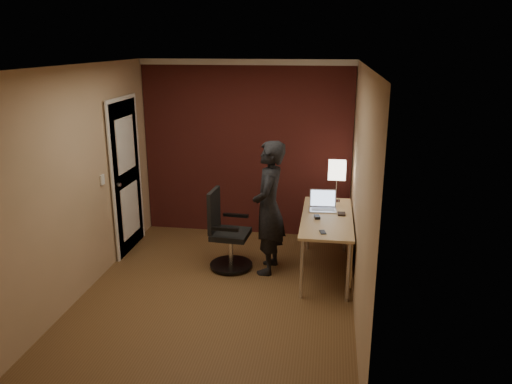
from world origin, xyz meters
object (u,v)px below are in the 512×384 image
phone (323,232)px  wallet (342,214)px  desk (333,227)px  mouse (317,217)px  laptop (323,204)px  person (269,208)px  desk_lamp (337,171)px  office_chair (226,235)px

phone → wallet: bearing=57.8°
desk → phone: phone is taller
mouse → wallet: (0.29, 0.17, -0.01)m
desk → laptop: 0.36m
laptop → phone: size_ratio=2.99×
desk → phone: bearing=-101.9°
desk → person: 0.80m
desk → wallet: 0.19m
desk_lamp → office_chair: (-1.33, -0.63, -0.71)m
wallet → person: size_ratio=0.07×
phone → person: 0.83m
desk → office_chair: bearing=-178.3°
desk_lamp → person: (-0.80, -0.64, -0.33)m
desk_lamp → office_chair: desk_lamp is taller
laptop → office_chair: 1.26m
desk → person: (-0.77, -0.04, 0.21)m
laptop → office_chair: size_ratio=0.35×
phone → person: bearing=129.4°
laptop → mouse: laptop is taller
phone → wallet: wallet is taller
wallet → mouse: bearing=-148.9°
wallet → laptop: bearing=140.9°
laptop → desk: bearing=-64.0°
desk_lamp → wallet: bearing=-82.1°
phone → person: (-0.66, 0.50, 0.08)m
desk_lamp → office_chair: bearing=-154.6°
laptop → person: bearing=-153.9°
desk → desk_lamp: 0.81m
wallet → person: bearing=-171.7°
desk → wallet: bearing=40.8°
desk → office_chair: (-1.30, -0.04, -0.17)m
mouse → wallet: bearing=18.1°
mouse → person: 0.59m
phone → desk: bearing=64.6°
desk_lamp → phone: bearing=-97.0°
laptop → desk_lamp: bearing=64.0°
laptop → person: (-0.64, -0.31, 0.02)m
laptop → phone: 0.81m
office_chair → wallet: bearing=5.0°
mouse → wallet: 0.34m
office_chair → person: 0.66m
desk → wallet: (0.10, 0.08, 0.14)m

